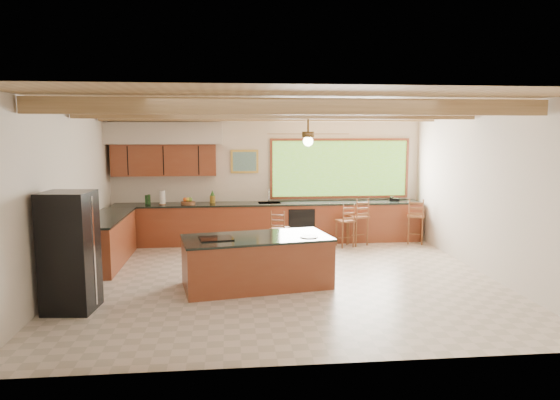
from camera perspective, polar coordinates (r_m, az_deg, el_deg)
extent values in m
plane|color=beige|center=(8.76, 0.36, -8.96)|extent=(7.20, 7.20, 0.00)
cube|color=beige|center=(11.67, -1.36, 2.73)|extent=(7.20, 0.04, 3.00)
cube|color=beige|center=(5.27, 4.19, -3.40)|extent=(7.20, 0.04, 3.00)
cube|color=beige|center=(8.82, -23.57, 0.47)|extent=(0.04, 6.50, 3.00)
cube|color=beige|center=(9.53, 22.42, 1.03)|extent=(0.04, 6.50, 3.00)
cube|color=#937349|center=(8.40, 0.37, 11.04)|extent=(7.20, 6.50, 0.04)
cube|color=#A27D51|center=(6.81, 1.85, 10.63)|extent=(7.10, 0.15, 0.22)
cube|color=#A27D51|center=(8.89, 0.02, 9.95)|extent=(7.10, 0.15, 0.22)
cube|color=#A27D51|center=(10.68, -0.98, 9.57)|extent=(7.10, 0.15, 0.22)
cube|color=brown|center=(11.51, -13.07, 4.46)|extent=(2.30, 0.35, 0.70)
cube|color=beige|center=(11.42, -13.21, 7.45)|extent=(2.60, 0.50, 0.48)
cylinder|color=#FFEABF|center=(11.53, -16.64, 6.19)|extent=(0.10, 0.10, 0.01)
cylinder|color=#FFEABF|center=(11.36, -9.65, 6.38)|extent=(0.10, 0.10, 0.01)
cube|color=#7FBA42|center=(11.88, 6.87, 3.59)|extent=(3.20, 0.04, 1.30)
cube|color=gold|center=(11.58, -4.07, 4.41)|extent=(0.64, 0.03, 0.54)
cube|color=#427657|center=(11.56, -4.07, 4.41)|extent=(0.54, 0.01, 0.44)
cube|color=brown|center=(11.48, -1.21, -2.69)|extent=(7.00, 0.65, 0.88)
cube|color=black|center=(11.40, -1.22, -0.42)|extent=(7.04, 0.69, 0.04)
cube|color=brown|center=(10.18, -19.12, -4.46)|extent=(0.65, 2.35, 0.88)
cube|color=black|center=(10.10, -19.24, -1.91)|extent=(0.69, 2.39, 0.04)
cube|color=black|center=(11.23, 2.49, -3.03)|extent=(0.60, 0.02, 0.78)
cube|color=silver|center=(11.40, -1.22, -0.40)|extent=(0.50, 0.38, 0.03)
cylinder|color=silver|center=(11.58, -1.30, 0.55)|extent=(0.03, 0.03, 0.30)
cylinder|color=silver|center=(11.46, -1.26, 1.13)|extent=(0.03, 0.20, 0.03)
cylinder|color=silver|center=(11.41, -13.30, 0.28)|extent=(0.13, 0.13, 0.31)
cylinder|color=#1D411A|center=(11.59, -15.04, 0.05)|extent=(0.06, 0.06, 0.20)
cylinder|color=#1D411A|center=(11.51, -14.74, 0.06)|extent=(0.06, 0.06, 0.22)
cube|color=black|center=(11.99, 12.98, 0.12)|extent=(0.27, 0.25, 0.10)
cube|color=brown|center=(8.26, -2.69, -7.15)|extent=(2.49, 1.47, 0.79)
cube|color=black|center=(8.16, -2.71, -4.34)|extent=(2.53, 1.51, 0.04)
cube|color=black|center=(8.04, -7.30, -4.39)|extent=(0.59, 0.50, 0.02)
cylinder|color=silver|center=(8.14, 3.32, -4.20)|extent=(0.29, 0.29, 0.01)
cube|color=black|center=(7.65, -22.91, -5.46)|extent=(0.73, 0.71, 1.70)
cube|color=silver|center=(7.55, -20.50, -5.49)|extent=(0.02, 0.05, 1.56)
cube|color=brown|center=(10.18, -0.05, -3.26)|extent=(0.44, 0.44, 0.04)
cylinder|color=brown|center=(10.09, -0.74, -5.07)|extent=(0.03, 0.03, 0.56)
cylinder|color=brown|center=(10.12, 0.79, -5.04)|extent=(0.03, 0.03, 0.56)
cylinder|color=brown|center=(10.36, -0.87, -4.74)|extent=(0.03, 0.03, 0.56)
cylinder|color=brown|center=(10.38, 0.62, -4.71)|extent=(0.03, 0.03, 0.56)
cube|color=brown|center=(11.32, 8.92, -1.88)|extent=(0.49, 0.49, 0.04)
cylinder|color=brown|center=(11.20, 8.34, -3.70)|extent=(0.04, 0.04, 0.62)
cylinder|color=brown|center=(11.28, 9.83, -3.66)|extent=(0.04, 0.04, 0.62)
cylinder|color=brown|center=(11.49, 7.97, -3.41)|extent=(0.04, 0.04, 0.62)
cylinder|color=brown|center=(11.56, 9.42, -3.37)|extent=(0.04, 0.04, 0.62)
cube|color=brown|center=(11.10, 7.44, -2.36)|extent=(0.43, 0.43, 0.04)
cylinder|color=brown|center=(10.99, 6.88, -4.05)|extent=(0.03, 0.03, 0.57)
cylinder|color=brown|center=(11.06, 8.27, -4.00)|extent=(0.03, 0.03, 0.57)
cylinder|color=brown|center=(11.26, 6.58, -3.76)|extent=(0.03, 0.03, 0.57)
cylinder|color=brown|center=(11.32, 7.93, -3.73)|extent=(0.03, 0.03, 0.57)
cube|color=brown|center=(11.73, 15.27, -1.79)|extent=(0.49, 0.49, 0.04)
cylinder|color=brown|center=(11.60, 14.79, -3.51)|extent=(0.04, 0.04, 0.61)
cylinder|color=brown|center=(11.71, 16.15, -3.46)|extent=(0.04, 0.04, 0.61)
cylinder|color=brown|center=(11.87, 14.29, -3.24)|extent=(0.04, 0.04, 0.61)
cylinder|color=brown|center=(11.98, 15.62, -3.19)|extent=(0.04, 0.04, 0.61)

